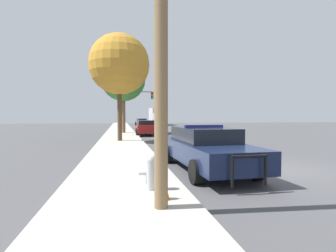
% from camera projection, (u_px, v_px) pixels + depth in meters
% --- Properties ---
extents(ground_plane, '(110.00, 110.00, 0.00)m').
position_uv_depth(ground_plane, '(272.00, 169.00, 9.03)').
color(ground_plane, '#474749').
extents(sidewalk_left, '(3.00, 110.00, 0.13)m').
position_uv_depth(sidewalk_left, '(122.00, 173.00, 8.11)').
color(sidewalk_left, '#ADA89E').
rests_on(sidewalk_left, ground_plane).
extents(police_car, '(2.27, 5.48, 1.53)m').
position_uv_depth(police_car, '(206.00, 147.00, 8.87)').
color(police_car, '#141E3D').
rests_on(police_car, ground_plane).
extents(fire_hydrant, '(0.56, 0.24, 0.80)m').
position_uv_depth(fire_hydrant, '(151.00, 171.00, 6.06)').
color(fire_hydrant, '#B7BCC1').
rests_on(fire_hydrant, sidewalk_left).
extents(traffic_light, '(3.68, 0.35, 4.87)m').
position_uv_depth(traffic_light, '(137.00, 102.00, 32.95)').
color(traffic_light, '#424247').
rests_on(traffic_light, sidewalk_left).
extents(car_background_midblock, '(2.17, 4.41, 1.40)m').
position_uv_depth(car_background_midblock, '(147.00, 127.00, 24.38)').
color(car_background_midblock, maroon).
rests_on(car_background_midblock, ground_plane).
extents(car_background_distant, '(2.20, 4.06, 1.29)m').
position_uv_depth(car_background_distant, '(141.00, 122.00, 47.44)').
color(car_background_distant, '#474C51').
rests_on(car_background_distant, ground_plane).
extents(box_truck, '(2.75, 7.40, 3.32)m').
position_uv_depth(box_truck, '(157.00, 116.00, 50.59)').
color(box_truck, '#B7B7BC').
rests_on(box_truck, ground_plane).
extents(tree_sidewalk_mid, '(4.43, 4.43, 7.57)m').
position_uv_depth(tree_sidewalk_mid, '(123.00, 79.00, 26.05)').
color(tree_sidewalk_mid, brown).
rests_on(tree_sidewalk_mid, sidewalk_left).
extents(tree_sidewalk_near, '(4.11, 4.11, 7.25)m').
position_uv_depth(tree_sidewalk_near, '(119.00, 64.00, 17.74)').
color(tree_sidewalk_near, '#4C3823').
rests_on(tree_sidewalk_near, sidewalk_left).
extents(traffic_cone, '(0.29, 0.29, 0.52)m').
position_uv_depth(traffic_cone, '(163.00, 187.00, 5.37)').
color(traffic_cone, orange).
rests_on(traffic_cone, sidewalk_left).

